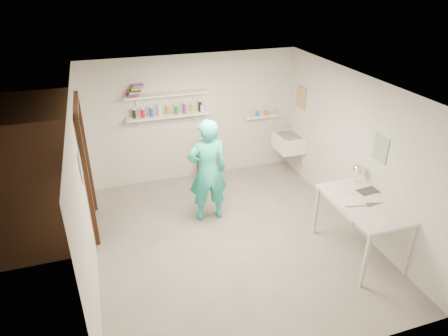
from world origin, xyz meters
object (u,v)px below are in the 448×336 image
object	(u,v)px
wall_clock	(203,149)
work_table	(360,228)
belfast_sink	(289,142)
man	(208,171)
wooden_chair	(209,161)
desk_lamp	(358,169)

from	to	relation	value
wall_clock	work_table	bearing A→B (deg)	-43.82
belfast_sink	wall_clock	size ratio (longest dim) A/B	1.91
man	belfast_sink	bearing A→B (deg)	-152.05
wooden_chair	man	bearing A→B (deg)	-115.70
belfast_sink	wooden_chair	xyz separation A→B (m)	(-1.56, 0.24, -0.29)
wooden_chair	desk_lamp	size ratio (longest dim) A/B	5.06
wooden_chair	wall_clock	bearing A→B (deg)	-119.07
man	wall_clock	size ratio (longest dim) A/B	5.56
wall_clock	work_table	xyz separation A→B (m)	(1.82, -1.78, -0.73)
belfast_sink	desk_lamp	bearing A→B (deg)	-87.00
work_table	wall_clock	bearing A→B (deg)	135.67
belfast_sink	man	world-z (taller)	man
belfast_sink	work_table	xyz separation A→B (m)	(-0.11, -2.55, -0.26)
belfast_sink	wall_clock	bearing A→B (deg)	-157.98
man	wooden_chair	xyz separation A→B (m)	(0.36, 1.24, -0.46)
wall_clock	wooden_chair	world-z (taller)	wall_clock
wooden_chair	desk_lamp	distance (m)	2.90
wall_clock	wooden_chair	bearing A→B (deg)	70.84
man	desk_lamp	size ratio (longest dim) A/B	10.65
desk_lamp	wooden_chair	bearing A→B (deg)	126.34
wooden_chair	work_table	size ratio (longest dim) A/B	0.63
wooden_chair	desk_lamp	bearing A→B (deg)	-63.05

